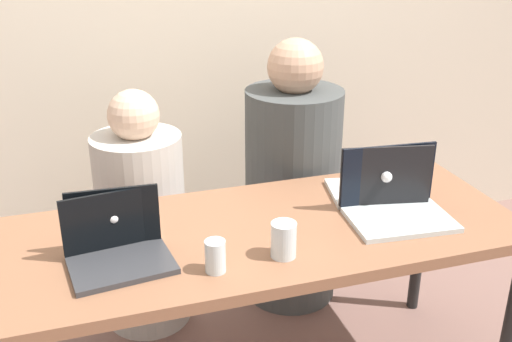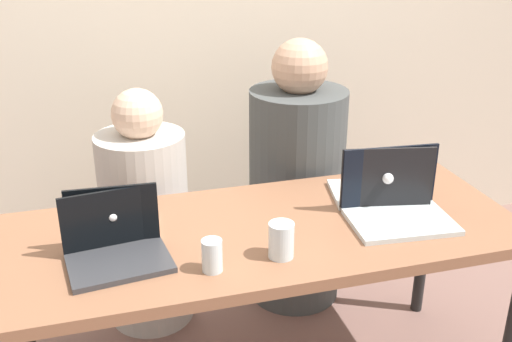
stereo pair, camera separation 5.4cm
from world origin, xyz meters
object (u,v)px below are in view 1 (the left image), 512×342
Objects in this scene: laptop_front_left at (118,249)px; laptop_back_right at (378,186)px; person_on_left at (143,224)px; person_on_right at (292,189)px; laptop_back_left at (115,226)px; water_glass_left at (215,258)px; water_glass_center at (284,242)px; laptop_front_right at (396,203)px.

laptop_back_right is at bearing 2.65° from laptop_front_left.
person_on_left is 0.68m from person_on_right.
water_glass_left is (0.26, -0.29, -0.00)m from laptop_back_left.
laptop_back_right is (0.81, -0.51, 0.29)m from person_on_left.
person_on_right is 3.27× the size of laptop_back_right.
person_on_left is at bearing -12.76° from person_on_right.
water_glass_center is at bearing 124.56° from person_on_left.
water_glass_center is at bearing 5.24° from water_glass_left.
person_on_left is 9.28× the size of water_glass_center.
water_glass_center is at bearing -159.55° from laptop_front_right.
laptop_back_left is 0.15m from laptop_front_left.
water_glass_center is (0.49, -0.11, 0.00)m from laptop_front_left.
person_on_right is (0.68, 0.00, 0.07)m from person_on_left.
laptop_back_right is at bearing 158.85° from person_on_left.
laptop_front_right reaches higher than laptop_front_left.
laptop_front_left reaches higher than water_glass_center.
laptop_front_left is at bearing 153.27° from water_glass_left.
person_on_right is at bearing 32.44° from laptop_front_left.
person_on_left is 0.87× the size of person_on_right.
person_on_left is 3.26× the size of laptop_front_left.
laptop_back_right is at bearing 92.40° from person_on_right.
person_on_left reaches higher than laptop_back_left.
water_glass_center is at bearing 54.40° from person_on_right.
water_glass_center is (0.22, 0.02, 0.01)m from water_glass_left.
laptop_back_left is at bearing 12.09° from laptop_back_right.
water_glass_center is at bearing -20.19° from laptop_front_left.
person_on_left is at bearing 71.06° from laptop_front_left.
person_on_right is 12.08× the size of water_glass_left.
laptop_back_left is 2.91× the size of water_glass_left.
person_on_left reaches higher than laptop_front_right.
water_glass_center is (0.48, -0.27, 0.00)m from laptop_back_left.
person_on_right reaches higher than water_glass_center.
laptop_back_left is 0.91× the size of laptop_front_left.
laptop_back_right is 0.75m from water_glass_left.
person_on_right is 4.15× the size of laptop_back_left.
person_on_right is 0.57m from laptop_back_right.
person_on_left is 1.00m from laptop_back_right.
person_on_right is 10.69× the size of water_glass_center.
water_glass_left is at bearing 34.91° from laptop_back_right.
person_on_left is at bearing 113.62° from water_glass_center.
laptop_front_right is 3.21× the size of water_glass_center.
laptop_back_left is at bearing 132.34° from water_glass_left.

